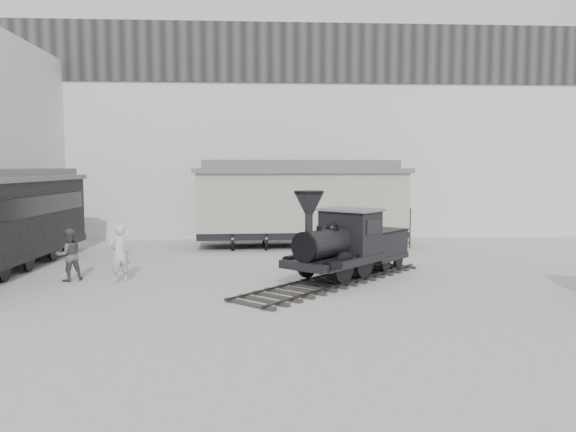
{
  "coord_description": "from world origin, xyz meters",
  "views": [
    {
      "loc": [
        -1.41,
        -15.18,
        3.72
      ],
      "look_at": [
        -0.28,
        4.47,
        2.0
      ],
      "focal_mm": 35.0,
      "sensor_mm": 36.0,
      "label": 1
    }
  ],
  "objects": [
    {
      "name": "visitor_a",
      "position": [
        -5.83,
        3.04,
        0.94
      ],
      "size": [
        0.82,
        0.75,
        1.88
      ],
      "primitive_type": "imported",
      "rotation": [
        0.0,
        0.0,
        3.72
      ],
      "color": "silver",
      "rests_on": "ground"
    },
    {
      "name": "locomotive",
      "position": [
        1.52,
        3.0,
        1.08
      ],
      "size": [
        6.97,
        7.31,
        2.93
      ],
      "rotation": [
        0.0,
        0.0,
        -0.75
      ],
      "color": "black",
      "rests_on": "ground"
    },
    {
      "name": "visitor_b",
      "position": [
        -7.52,
        3.34,
        0.86
      ],
      "size": [
        1.05,
        1.0,
        1.72
      ],
      "primitive_type": "imported",
      "rotation": [
        0.0,
        0.0,
        3.71
      ],
      "color": "#505050",
      "rests_on": "ground"
    },
    {
      "name": "north_wall",
      "position": [
        0.0,
        14.98,
        5.55
      ],
      "size": [
        34.0,
        2.51,
        11.0
      ],
      "color": "silver",
      "rests_on": "ground"
    },
    {
      "name": "ground",
      "position": [
        0.0,
        0.0,
        0.0
      ],
      "size": [
        90.0,
        90.0,
        0.0
      ],
      "primitive_type": "plane",
      "color": "#9E9E9B"
    },
    {
      "name": "boxcar",
      "position": [
        0.7,
        10.87,
        2.12
      ],
      "size": [
        9.97,
        3.41,
        4.04
      ],
      "rotation": [
        0.0,
        0.0,
        0.03
      ],
      "color": "black",
      "rests_on": "ground"
    }
  ]
}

